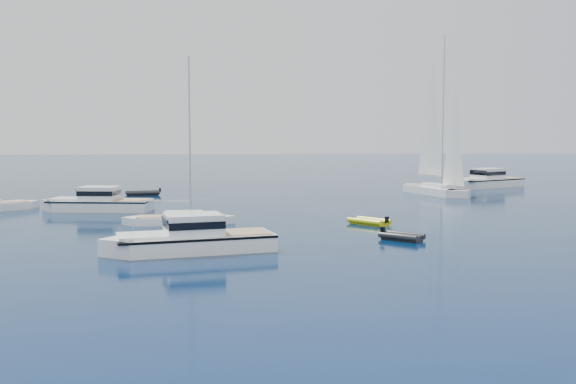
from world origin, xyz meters
name	(u,v)px	position (x,y,z in m)	size (l,w,h in m)	color
ground	(328,306)	(0.00, 0.00, 0.00)	(400.00, 400.00, 0.00)	#081D4E
motor_cruiser_centre	(190,252)	(-6.46, 12.41, 0.00)	(3.24, 10.58, 2.78)	white
motor_cruiser_far_l	(97,211)	(-16.42, 33.38, 0.00)	(3.19, 10.43, 2.74)	white
motor_cruiser_distant	(486,187)	(26.83, 56.91, 0.00)	(3.58, 11.69, 3.07)	silver
sailboat_centre	(179,224)	(-8.35, 24.29, 0.00)	(2.27, 8.74, 12.85)	white
sailboat_sails_r	(435,194)	(17.75, 47.92, 0.00)	(3.20, 12.31, 18.09)	white
tender_yellow	(369,225)	(5.80, 23.26, 0.00)	(1.83, 3.26, 0.95)	#D5D20C
tender_grey_near	(402,240)	(6.55, 15.85, 0.00)	(1.62, 2.81, 0.95)	black
tender_grey_far	(143,195)	(-14.87, 48.35, 0.00)	(2.07, 3.80, 0.95)	black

